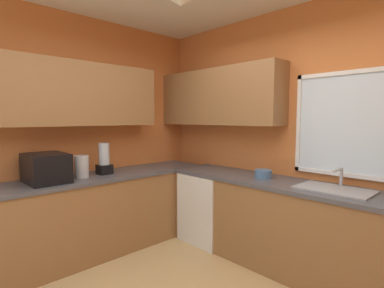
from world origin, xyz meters
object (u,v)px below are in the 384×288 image
(bowl, at_px, (263,174))
(kettle, at_px, (82,167))
(sink_assembly, at_px, (334,189))
(dishwasher, at_px, (211,206))
(blender_appliance, at_px, (104,160))
(microwave, at_px, (46,168))

(bowl, bearing_deg, kettle, -134.50)
(kettle, relative_size, sink_assembly, 0.39)
(dishwasher, xyz_separation_m, sink_assembly, (1.47, 0.04, 0.48))
(sink_assembly, bearing_deg, blender_appliance, -152.05)
(microwave, relative_size, bowl, 2.66)
(kettle, bearing_deg, sink_assembly, 33.67)
(microwave, height_order, sink_assembly, microwave)
(microwave, bearing_deg, blender_appliance, 90.00)
(microwave, xyz_separation_m, blender_appliance, (0.00, 0.63, 0.02))
(kettle, bearing_deg, microwave, -93.23)
(sink_assembly, relative_size, bowl, 3.45)
(dishwasher, bearing_deg, sink_assembly, 1.41)
(sink_assembly, distance_m, bowl, 0.74)
(microwave, distance_m, bowl, 2.24)
(sink_assembly, bearing_deg, dishwasher, -178.59)
(kettle, bearing_deg, dishwasher, 64.94)
(microwave, bearing_deg, bowl, 51.50)
(sink_assembly, bearing_deg, bowl, -179.51)
(microwave, height_order, kettle, microwave)
(kettle, bearing_deg, bowl, 45.50)
(dishwasher, bearing_deg, blender_appliance, -121.11)
(sink_assembly, xyz_separation_m, bowl, (-0.73, -0.01, 0.03))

